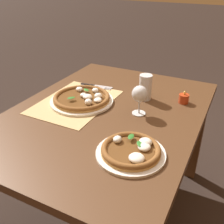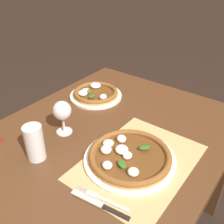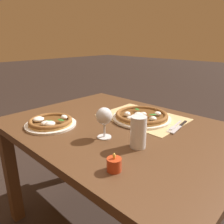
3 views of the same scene
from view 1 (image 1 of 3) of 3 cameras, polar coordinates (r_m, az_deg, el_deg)
ground_plane at (r=1.85m, az=-0.95°, el=-20.29°), size 24.00×24.00×0.00m
dining_table at (r=1.43m, az=-1.16°, el=-3.30°), size 1.28×0.95×0.74m
paper_placemat at (r=1.49m, az=-7.87°, el=2.23°), size 0.50×0.36×0.00m
pizza_near at (r=1.47m, az=-6.50°, el=2.94°), size 0.35×0.35×0.05m
pizza_far at (r=1.06m, az=4.25°, el=-8.39°), size 0.28×0.28×0.05m
wine_glass at (r=1.31m, az=6.05°, el=3.66°), size 0.08×0.08×0.16m
pint_glass at (r=1.49m, az=7.27°, el=5.27°), size 0.07×0.07×0.15m
fork at (r=1.65m, az=-3.47°, el=5.38°), size 0.05×0.20×0.00m
knife at (r=1.67m, az=-3.42°, el=5.72°), size 0.04×0.22×0.01m
votive_candle at (r=1.51m, az=15.35°, el=2.77°), size 0.06×0.06×0.07m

